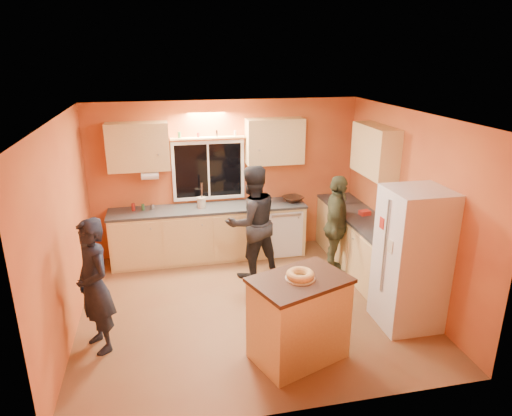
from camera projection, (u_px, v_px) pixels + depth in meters
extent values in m
plane|color=brown|center=(250.00, 306.00, 6.30)|extent=(4.50, 4.50, 0.00)
cube|color=orange|center=(226.00, 178.00, 7.73)|extent=(4.50, 0.04, 2.60)
cube|color=orange|center=(293.00, 294.00, 4.03)|extent=(4.50, 0.04, 2.60)
cube|color=orange|center=(64.00, 231.00, 5.44)|extent=(0.04, 4.00, 2.60)
cube|color=orange|center=(408.00, 206.00, 6.32)|extent=(0.04, 4.00, 2.60)
cube|color=white|center=(249.00, 116.00, 5.45)|extent=(4.50, 4.00, 0.02)
cube|color=black|center=(208.00, 170.00, 7.61)|extent=(1.10, 0.02, 0.90)
cube|color=white|center=(209.00, 171.00, 7.59)|extent=(1.20, 0.04, 1.00)
cube|color=tan|center=(138.00, 147.00, 7.10)|extent=(0.95, 0.33, 0.75)
cube|color=tan|center=(275.00, 141.00, 7.53)|extent=(0.95, 0.33, 0.75)
cube|color=tan|center=(375.00, 151.00, 6.82)|extent=(0.33, 1.00, 0.75)
cylinder|color=silver|center=(150.00, 176.00, 7.16)|extent=(0.27, 0.12, 0.12)
cube|color=tan|center=(209.00, 234.00, 7.66)|extent=(3.20, 0.60, 0.86)
cube|color=#282B2D|center=(208.00, 208.00, 7.52)|extent=(3.24, 0.62, 0.04)
cube|color=tan|center=(338.00, 223.00, 8.12)|extent=(0.60, 0.60, 0.86)
cube|color=#282B2D|center=(340.00, 199.00, 7.97)|extent=(0.62, 0.62, 0.04)
cube|color=tan|center=(367.00, 251.00, 7.01)|extent=(0.60, 1.80, 0.86)
cube|color=#282B2D|center=(370.00, 223.00, 6.86)|extent=(0.62, 1.84, 0.04)
cube|color=silver|center=(411.00, 259.00, 5.64)|extent=(0.72, 0.70, 1.80)
cube|color=tan|center=(299.00, 320.00, 5.11)|extent=(1.16, 0.97, 0.97)
cube|color=black|center=(300.00, 280.00, 4.95)|extent=(1.21, 1.02, 0.04)
torus|color=tan|center=(300.00, 275.00, 4.93)|extent=(0.31, 0.31, 0.09)
imported|color=black|center=(94.00, 286.00, 5.18)|extent=(0.63, 0.70, 1.61)
imported|color=black|center=(252.00, 222.00, 6.91)|extent=(1.01, 0.89, 1.76)
imported|color=#3B3E27|center=(336.00, 226.00, 6.99)|extent=(0.73, 1.01, 1.59)
imported|color=black|center=(293.00, 199.00, 7.79)|extent=(0.44, 0.44, 0.08)
cylinder|color=beige|center=(201.00, 202.00, 7.48)|extent=(0.14, 0.14, 0.17)
imported|color=gray|center=(388.00, 226.00, 6.31)|extent=(0.31, 0.28, 0.30)
cube|color=#A82319|center=(365.00, 213.00, 7.15)|extent=(0.18, 0.14, 0.07)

